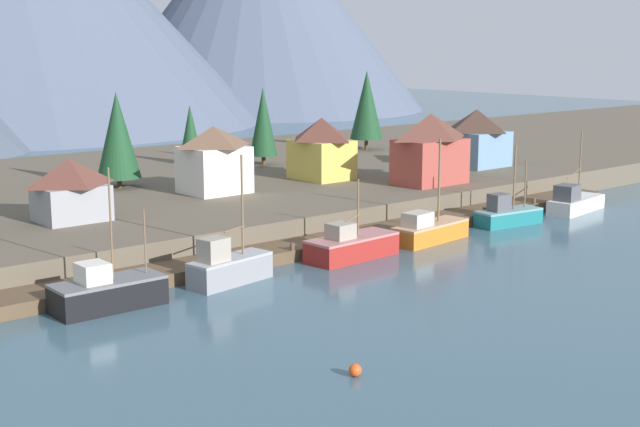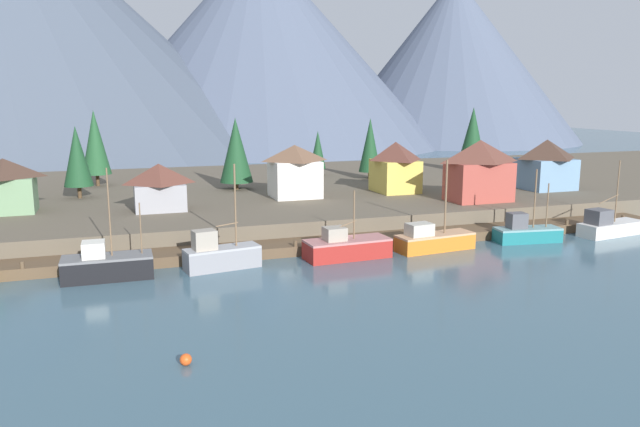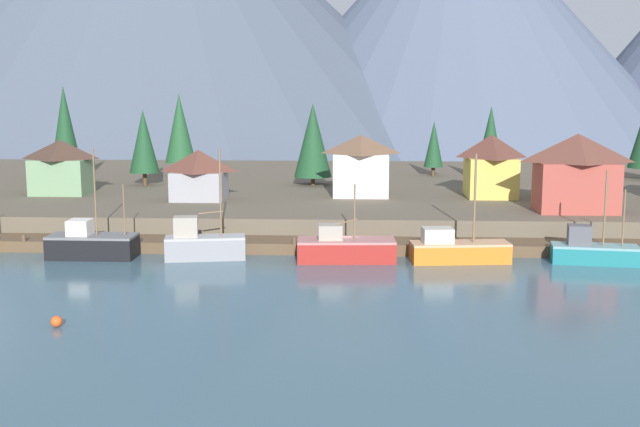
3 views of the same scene
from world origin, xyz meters
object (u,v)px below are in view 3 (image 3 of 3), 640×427
object	(u,v)px
conifer_near_left	(490,140)
conifer_back_right	(144,141)
fishing_boat_teal	(592,251)
channel_buoy	(57,321)
fishing_boat_black	(92,244)
conifer_near_right	(180,128)
house_red	(577,172)
fishing_boat_red	(345,248)
house_yellow	(491,165)
conifer_mid_left	(313,140)
fishing_boat_grey	(203,244)
conifer_back_left	(65,129)
conifer_centre	(434,144)
house_grey	(199,174)
house_green	(61,166)
fishing_boat_orange	(457,249)
house_white	(361,165)

from	to	relation	value
conifer_near_left	conifer_back_right	world-z (taller)	conifer_near_left
fishing_boat_teal	channel_buoy	distance (m)	42.67
fishing_boat_black	conifer_back_right	xyz separation A→B (m)	(-3.25, 29.68, 6.69)
fishing_boat_black	conifer_near_right	bearing A→B (deg)	92.35
house_red	conifer_near_right	xyz separation A→B (m)	(-45.03, 29.01, 2.46)
fishing_boat_red	house_yellow	distance (m)	27.29
conifer_back_right	conifer_mid_left	bearing A→B (deg)	2.95
fishing_boat_black	fishing_boat_grey	world-z (taller)	fishing_boat_black
fishing_boat_red	channel_buoy	distance (m)	26.01
conifer_back_left	channel_buoy	distance (m)	56.09
fishing_boat_teal	house_yellow	world-z (taller)	house_yellow
house_red	conifer_centre	world-z (taller)	house_red
fishing_boat_teal	channel_buoy	size ratio (longest dim) A/B	11.09
fishing_boat_black	conifer_near_right	size ratio (longest dim) A/B	0.86
conifer_centre	fishing_boat_teal	bearing A→B (deg)	-77.20
fishing_boat_black	conifer_near_left	distance (m)	53.13
house_grey	house_green	bearing A→B (deg)	166.69
fishing_boat_red	house_green	distance (m)	39.06
fishing_boat_orange	channel_buoy	xyz separation A→B (m)	(-26.73, -19.41, -0.72)
fishing_boat_orange	house_green	world-z (taller)	fishing_boat_orange
house_white	conifer_back_right	bearing A→B (deg)	163.12
house_yellow	conifer_near_left	world-z (taller)	conifer_near_left
house_grey	conifer_back_left	world-z (taller)	conifer_back_left
fishing_boat_orange	fishing_boat_teal	distance (m)	11.20
house_white	conifer_near_right	size ratio (longest dim) A/B	0.61
fishing_boat_teal	house_grey	bearing A→B (deg)	161.66
conifer_back_right	conifer_near_left	bearing A→B (deg)	7.34
conifer_back_right	conifer_centre	bearing A→B (deg)	18.30
conifer_back_right	house_red	bearing A→B (deg)	-21.10
conifer_back_left	conifer_centre	xyz separation A→B (m)	(46.83, 8.91, -2.41)
fishing_boat_grey	fishing_boat_teal	world-z (taller)	fishing_boat_grey
fishing_boat_orange	channel_buoy	bearing A→B (deg)	-150.25
house_green	conifer_back_left	distance (m)	12.29
fishing_boat_grey	conifer_mid_left	world-z (taller)	conifer_mid_left
house_red	conifer_centre	size ratio (longest dim) A/B	1.07
house_white	house_yellow	world-z (taller)	house_yellow
fishing_boat_orange	house_white	size ratio (longest dim) A/B	1.35
fishing_boat_red	house_red	bearing A→B (deg)	24.75
conifer_near_right	conifer_back_left	size ratio (longest dim) A/B	0.91
fishing_boat_black	house_yellow	distance (m)	43.37
fishing_boat_black	fishing_boat_red	size ratio (longest dim) A/B	1.13
house_white	house_yellow	distance (m)	14.20
conifer_near_right	conifer_back_left	bearing A→B (deg)	-148.40
fishing_boat_orange	conifer_near_right	world-z (taller)	conifer_near_right
house_grey	conifer_mid_left	bearing A→B (deg)	49.06
channel_buoy	house_white	bearing A→B (deg)	65.63
fishing_boat_orange	conifer_back_left	size ratio (longest dim) A/B	0.76
fishing_boat_red	house_red	size ratio (longest dim) A/B	1.07
fishing_boat_black	house_grey	bearing A→B (deg)	72.20
house_yellow	house_green	bearing A→B (deg)	-179.74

